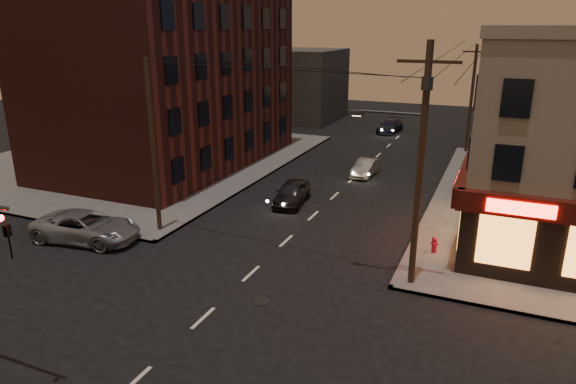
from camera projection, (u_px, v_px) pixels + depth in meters
The scene contains 14 objects.
ground at pixel (203, 318), 19.58m from camera, with size 120.00×120.00×0.00m, color black.
sidewalk_nw at pixel (141, 158), 42.89m from camera, with size 24.00×28.00×0.15m, color #514F4C.
brick_apartment at pixel (170, 79), 39.54m from camera, with size 12.00×20.00×13.00m, color #461B16.
bg_building_ne_a at pixel (559, 108), 46.47m from camera, with size 10.00×12.00×7.00m, color #3F3D3A.
bg_building_nw at pixel (299, 85), 59.90m from camera, with size 9.00×10.00×8.00m, color #3F3D3A.
bg_building_ne_b at pixel (531, 94), 59.61m from camera, with size 8.00×8.00×6.00m, color #3F3D3A.
utility_pole_main at pixel (418, 155), 20.36m from camera, with size 4.20×0.44×10.00m.
utility_pole_far at pixel (471, 99), 43.56m from camera, with size 0.26×0.26×9.00m, color #382619.
utility_pole_west at pixel (153, 148), 26.36m from camera, with size 0.24×0.24×9.00m, color #382619.
suv_cross at pixel (86, 227), 26.39m from camera, with size 2.55×5.53×1.54m, color gray.
sedan_near at pixel (292, 193), 31.97m from camera, with size 1.67×4.16×1.42m, color black.
sedan_mid at pixel (366, 168), 37.90m from camera, with size 1.27×3.64×1.20m, color slate.
sedan_far at pixel (390, 126), 53.26m from camera, with size 1.83×4.51×1.31m, color black.
fire_hydrant at pixel (434, 244), 24.75m from camera, with size 0.37×0.37×0.82m.
Camera 1 is at (9.72, -14.46, 10.66)m, focal length 32.00 mm.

